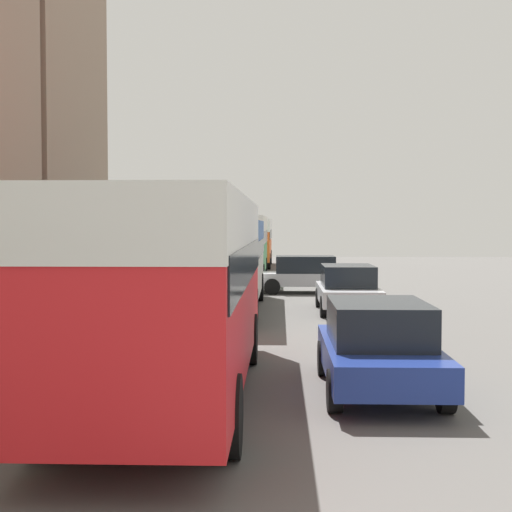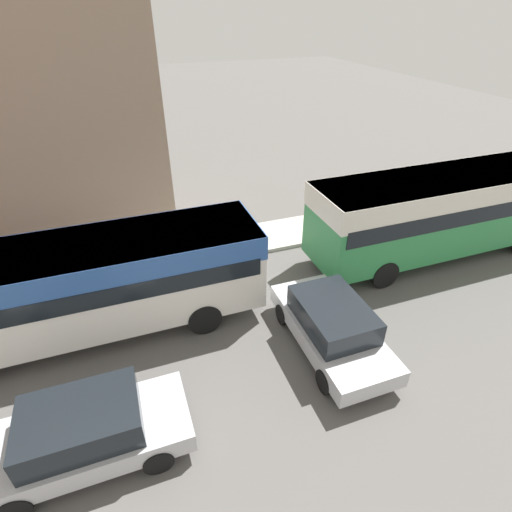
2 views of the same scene
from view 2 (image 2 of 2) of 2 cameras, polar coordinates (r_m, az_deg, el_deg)
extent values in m
cube|color=gray|center=(17.40, -27.15, 22.53)|extent=(5.69, 6.84, 12.33)
cube|color=silver|center=(12.00, -23.56, -3.76)|extent=(2.48, 9.93, 2.41)
cube|color=#2D569E|center=(11.55, -24.47, -0.39)|extent=(2.50, 9.98, 0.72)
cube|color=black|center=(11.83, -23.88, -2.59)|extent=(2.53, 9.53, 0.53)
cylinder|color=black|center=(13.61, -9.66, -2.73)|extent=(0.28, 1.00, 1.00)
cylinder|color=black|center=(11.84, -7.38, -8.79)|extent=(0.28, 1.00, 1.00)
cube|color=#2D8447|center=(16.21, 25.40, 6.00)|extent=(2.51, 10.22, 2.68)
cube|color=silver|center=(15.86, 26.20, 9.00)|extent=(2.53, 10.27, 0.80)
cube|color=black|center=(16.08, 25.68, 7.06)|extent=(2.56, 9.81, 0.59)
cylinder|color=black|center=(19.65, 29.04, 5.08)|extent=(0.28, 1.00, 1.00)
cylinder|color=black|center=(15.71, 13.05, 2.08)|extent=(0.28, 1.00, 1.00)
cylinder|color=black|center=(14.17, 17.83, -2.45)|extent=(0.28, 1.00, 1.00)
cube|color=#B7B7BC|center=(9.85, -23.01, -22.85)|extent=(1.80, 4.28, 0.50)
cube|color=black|center=(9.40, -23.82, -20.77)|extent=(1.59, 2.35, 0.67)
cylinder|color=black|center=(10.43, -15.18, -18.83)|extent=(0.22, 0.64, 0.64)
cylinder|color=black|center=(9.45, -13.81, -26.46)|extent=(0.22, 0.64, 0.64)
cylinder|color=black|center=(10.84, -30.08, -20.84)|extent=(0.22, 0.64, 0.64)
cylinder|color=black|center=(9.90, -31.18, -28.35)|extent=(0.22, 0.64, 0.64)
cube|color=#B7B7BC|center=(11.45, 10.63, -10.40)|extent=(4.31, 1.88, 0.51)
cube|color=black|center=(11.06, 10.94, -8.16)|extent=(2.37, 1.65, 0.68)
cylinder|color=black|center=(12.17, 3.86, -8.31)|extent=(0.64, 0.22, 0.64)
cylinder|color=black|center=(12.83, 11.01, -6.44)|extent=(0.64, 0.22, 0.64)
cylinder|color=black|center=(10.52, 9.87, -17.25)|extent=(0.64, 0.22, 0.64)
cylinder|color=black|center=(11.28, 17.84, -14.38)|extent=(0.64, 0.22, 0.64)
cylinder|color=#232838|center=(21.18, 23.32, 8.58)|extent=(0.30, 0.30, 0.79)
cylinder|color=maroon|center=(20.93, 23.75, 10.37)|extent=(0.38, 0.38, 0.66)
sphere|color=tan|center=(20.79, 24.02, 11.46)|extent=(0.21, 0.21, 0.21)
cylinder|color=#232838|center=(18.38, 16.97, 6.37)|extent=(0.28, 0.28, 0.81)
cylinder|color=gray|center=(18.07, 17.35, 8.48)|extent=(0.35, 0.35, 0.68)
sphere|color=tan|center=(17.90, 17.58, 9.79)|extent=(0.22, 0.22, 0.22)
camera|label=1|loc=(26.12, -84.70, -11.20)|focal=50.00mm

